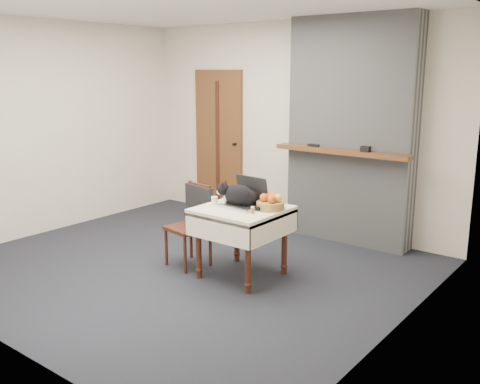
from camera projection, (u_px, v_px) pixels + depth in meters
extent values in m
plane|color=black|center=(186.00, 266.00, 5.56)|extent=(4.50, 4.50, 0.00)
cube|color=beige|center=(292.00, 126.00, 6.81)|extent=(4.50, 0.02, 2.60)
cube|color=beige|center=(51.00, 128.00, 6.61)|extent=(0.02, 4.00, 2.60)
cube|color=beige|center=(405.00, 167.00, 3.92)|extent=(0.02, 4.00, 2.60)
cube|color=white|center=(179.00, 4.00, 4.98)|extent=(4.50, 4.00, 0.02)
cube|color=brown|center=(219.00, 142.00, 7.57)|extent=(0.82, 0.05, 2.00)
cube|color=#3E1C10|center=(217.00, 142.00, 7.55)|extent=(0.06, 0.01, 1.70)
cylinder|color=black|center=(235.00, 144.00, 7.34)|extent=(0.04, 0.06, 0.04)
cube|color=gray|center=(351.00, 132.00, 6.15)|extent=(1.50, 0.30, 2.60)
cube|color=brown|center=(341.00, 151.00, 6.01)|extent=(1.62, 0.18, 0.05)
cube|color=black|center=(314.00, 145.00, 6.21)|extent=(0.14, 0.04, 0.03)
cube|color=black|center=(366.00, 149.00, 5.82)|extent=(0.10, 0.07, 0.06)
cylinder|color=#3E1C10|center=(199.00, 247.00, 5.18)|extent=(0.06, 0.06, 0.64)
sphere|color=#3E1C10|center=(199.00, 270.00, 5.24)|extent=(0.07, 0.07, 0.07)
cylinder|color=#3E1C10|center=(248.00, 260.00, 4.82)|extent=(0.06, 0.06, 0.64)
sphere|color=#3E1C10|center=(248.00, 285.00, 4.88)|extent=(0.07, 0.07, 0.07)
cylinder|color=#3E1C10|center=(237.00, 232.00, 5.65)|extent=(0.06, 0.06, 0.64)
sphere|color=#3E1C10|center=(237.00, 254.00, 5.70)|extent=(0.07, 0.07, 0.07)
cylinder|color=#3E1C10|center=(284.00, 243.00, 5.29)|extent=(0.06, 0.06, 0.64)
sphere|color=#3E1C10|center=(284.00, 266.00, 5.34)|extent=(0.07, 0.07, 0.07)
cube|color=silver|center=(242.00, 211.00, 5.16)|extent=(0.78, 0.78, 0.06)
cube|color=silver|center=(216.00, 231.00, 4.89)|extent=(0.78, 0.01, 0.22)
cube|color=silver|center=(265.00, 213.00, 5.48)|extent=(0.78, 0.01, 0.22)
cube|color=silver|center=(212.00, 215.00, 5.41)|extent=(0.01, 0.78, 0.22)
cube|color=silver|center=(275.00, 229.00, 4.95)|extent=(0.01, 0.78, 0.22)
cube|color=#B7B7BC|center=(241.00, 206.00, 5.15)|extent=(0.41, 0.31, 0.02)
cube|color=black|center=(241.00, 205.00, 5.15)|extent=(0.34, 0.21, 0.00)
cube|color=black|center=(253.00, 189.00, 5.23)|extent=(0.39, 0.11, 0.27)
cube|color=#AAC9F8|center=(252.00, 189.00, 5.23)|extent=(0.36, 0.09, 0.24)
ellipsoid|color=black|center=(239.00, 196.00, 5.17)|extent=(0.38, 0.28, 0.21)
ellipsoid|color=black|center=(249.00, 199.00, 5.14)|extent=(0.22, 0.23, 0.17)
sphere|color=black|center=(223.00, 189.00, 5.23)|extent=(0.15, 0.15, 0.12)
ellipsoid|color=white|center=(219.00, 192.00, 5.25)|extent=(0.07, 0.08, 0.06)
ellipsoid|color=white|center=(226.00, 198.00, 5.23)|extent=(0.07, 0.08, 0.09)
cone|color=black|center=(223.00, 184.00, 5.18)|extent=(0.05, 0.06, 0.05)
cone|color=black|center=(226.00, 182.00, 5.24)|extent=(0.05, 0.06, 0.05)
cylinder|color=black|center=(253.00, 207.00, 5.06)|extent=(0.19, 0.05, 0.04)
sphere|color=white|center=(224.00, 204.00, 5.21)|extent=(0.04, 0.04, 0.04)
sphere|color=white|center=(227.00, 202.00, 5.28)|extent=(0.04, 0.04, 0.04)
cylinder|color=silver|center=(215.00, 200.00, 5.28)|extent=(0.07, 0.07, 0.07)
cylinder|color=#A44114|center=(253.00, 211.00, 4.93)|extent=(0.03, 0.03, 0.05)
cylinder|color=silver|center=(253.00, 207.00, 4.92)|extent=(0.03, 0.03, 0.01)
cylinder|color=olive|center=(270.00, 205.00, 5.08)|extent=(0.27, 0.27, 0.08)
sphere|color=#E15B13|center=(264.00, 198.00, 5.07)|extent=(0.08, 0.08, 0.08)
sphere|color=#E15B13|center=(272.00, 199.00, 5.01)|extent=(0.08, 0.08, 0.08)
sphere|color=#E15B13|center=(274.00, 197.00, 5.11)|extent=(0.08, 0.08, 0.08)
sphere|color=yellow|center=(278.00, 198.00, 5.05)|extent=(0.08, 0.08, 0.08)
sphere|color=#E15B13|center=(269.00, 196.00, 5.13)|extent=(0.08, 0.08, 0.08)
cube|color=black|center=(260.00, 209.00, 5.08)|extent=(0.13, 0.09, 0.01)
cube|color=#3E1C10|center=(188.00, 228.00, 5.50)|extent=(0.44, 0.44, 0.04)
cylinder|color=#3E1C10|center=(166.00, 246.00, 5.56)|extent=(0.03, 0.03, 0.41)
cylinder|color=#3E1C10|center=(185.00, 254.00, 5.33)|extent=(0.03, 0.03, 0.41)
cylinder|color=#3E1C10|center=(191.00, 240.00, 5.77)|extent=(0.03, 0.03, 0.41)
cylinder|color=#3E1C10|center=(210.00, 247.00, 5.54)|extent=(0.03, 0.03, 0.41)
cylinder|color=#3E1C10|center=(190.00, 201.00, 5.68)|extent=(0.03, 0.03, 0.45)
cylinder|color=#3E1C10|center=(210.00, 207.00, 5.44)|extent=(0.03, 0.03, 0.45)
cube|color=#3E1C10|center=(200.00, 196.00, 5.54)|extent=(0.33, 0.08, 0.25)
cube|color=black|center=(199.00, 198.00, 5.54)|extent=(0.40, 0.12, 0.25)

